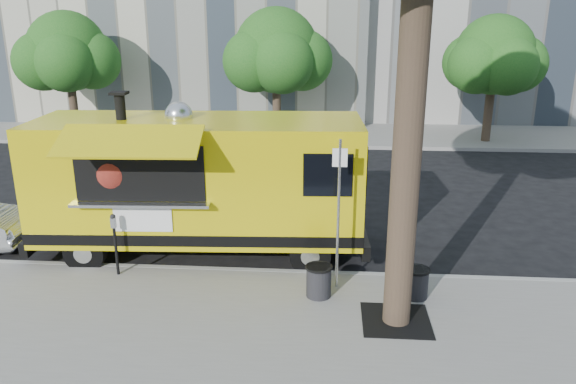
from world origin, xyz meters
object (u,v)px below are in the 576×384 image
at_px(far_tree_b, 276,51).
at_px(trash_bin_left, 416,282).
at_px(trash_bin_right, 319,280).
at_px(far_tree_a, 67,52).
at_px(parking_meter, 115,237).
at_px(sign_post, 339,206).
at_px(food_truck, 198,182).
at_px(far_tree_c, 494,55).

xyz_separation_m(far_tree_b, trash_bin_left, (4.07, -14.58, -3.37)).
bearing_deg(trash_bin_left, trash_bin_right, -177.10).
bearing_deg(far_tree_a, parking_meter, -62.85).
height_order(sign_post, food_truck, food_truck).
xyz_separation_m(far_tree_a, trash_bin_left, (13.07, -14.18, -3.31)).
bearing_deg(sign_post, far_tree_c, 65.19).
height_order(far_tree_a, trash_bin_left, far_tree_a).
xyz_separation_m(far_tree_b, trash_bin_right, (2.20, -14.68, -3.35)).
height_order(far_tree_b, far_tree_c, far_tree_b).
bearing_deg(trash_bin_left, far_tree_b, 105.58).
distance_m(far_tree_a, far_tree_c, 18.00).
bearing_deg(far_tree_c, food_truck, -128.05).
distance_m(parking_meter, food_truck, 2.22).
xyz_separation_m(far_tree_a, food_truck, (8.42, -12.13, -2.02)).
relative_size(sign_post, trash_bin_right, 4.80).
bearing_deg(food_truck, trash_bin_left, -26.78).
height_order(far_tree_c, sign_post, far_tree_c).
distance_m(food_truck, trash_bin_right, 3.74).
height_order(far_tree_a, far_tree_c, far_tree_a).
distance_m(far_tree_c, trash_bin_left, 15.46).
xyz_separation_m(far_tree_a, far_tree_b, (9.00, 0.40, 0.06)).
bearing_deg(far_tree_a, trash_bin_right, -51.88).
relative_size(far_tree_c, food_truck, 0.68).
distance_m(far_tree_b, trash_bin_left, 15.51).
distance_m(parking_meter, trash_bin_right, 4.28).
height_order(far_tree_a, food_truck, far_tree_a).
relative_size(far_tree_c, trash_bin_left, 8.82).
distance_m(far_tree_a, food_truck, 14.91).
xyz_separation_m(far_tree_b, sign_post, (2.55, -14.25, -1.98)).
relative_size(far_tree_a, food_truck, 0.70).
relative_size(far_tree_a, trash_bin_right, 8.58).
xyz_separation_m(parking_meter, trash_bin_right, (4.20, -0.63, -0.50)).
distance_m(far_tree_c, parking_meter, 17.82).
relative_size(parking_meter, trash_bin_left, 2.26).
xyz_separation_m(sign_post, trash_bin_left, (1.52, -0.33, -1.38)).
bearing_deg(sign_post, food_truck, 151.23).
bearing_deg(food_truck, far_tree_b, 84.43).
bearing_deg(trash_bin_right, sign_post, 51.17).
relative_size(far_tree_c, parking_meter, 3.90).
relative_size(far_tree_b, trash_bin_right, 8.81).
bearing_deg(far_tree_c, far_tree_b, 178.09).
bearing_deg(trash_bin_left, far_tree_c, 70.94).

